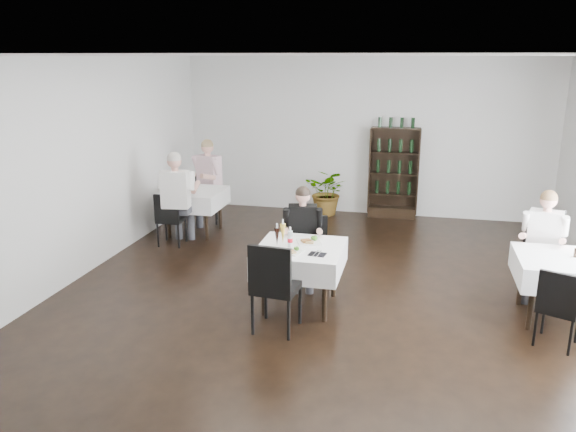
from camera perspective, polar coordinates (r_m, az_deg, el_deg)
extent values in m
plane|color=black|center=(7.04, 3.64, -9.25)|extent=(9.00, 9.00, 0.00)
plane|color=white|center=(6.37, 4.13, 15.97)|extent=(9.00, 9.00, 0.00)
plane|color=silver|center=(10.94, 7.74, 7.95)|extent=(7.00, 0.00, 7.00)
plane|color=silver|center=(2.54, -14.03, -20.54)|extent=(7.00, 0.00, 7.00)
plane|color=silver|center=(7.88, -22.17, 3.84)|extent=(0.00, 9.00, 9.00)
cube|color=black|center=(11.01, 10.49, 0.43)|extent=(0.90, 0.28, 0.20)
cylinder|color=black|center=(6.70, -2.49, -7.26)|extent=(0.06, 0.06, 0.71)
cylinder|color=black|center=(7.35, -0.97, -5.08)|extent=(0.06, 0.06, 0.71)
cylinder|color=black|center=(6.56, 3.73, -7.82)|extent=(0.06, 0.06, 0.71)
cylinder|color=black|center=(7.22, 4.69, -5.53)|extent=(0.06, 0.06, 0.71)
cube|color=black|center=(6.81, 1.26, -3.45)|extent=(0.85, 0.85, 0.04)
cube|color=white|center=(6.85, 1.25, -4.32)|extent=(1.03, 1.03, 0.30)
cylinder|color=black|center=(9.74, -12.04, -0.14)|extent=(0.06, 0.06, 0.71)
cylinder|color=black|center=(10.33, -10.47, 0.88)|extent=(0.06, 0.06, 0.71)
cylinder|color=black|center=(9.47, -8.31, -0.40)|extent=(0.06, 0.06, 0.71)
cylinder|color=black|center=(10.08, -6.92, 0.66)|extent=(0.06, 0.06, 0.71)
cube|color=black|center=(9.81, -9.53, 2.38)|extent=(0.80, 0.80, 0.04)
cube|color=white|center=(9.83, -9.50, 1.75)|extent=(0.98, 0.98, 0.30)
cylinder|color=black|center=(6.92, 23.49, -7.87)|extent=(0.06, 0.06, 0.71)
cylinder|color=black|center=(7.54, 22.62, -5.83)|extent=(0.06, 0.06, 0.71)
cube|color=black|center=(7.17, 26.03, -4.13)|extent=(0.80, 0.80, 0.04)
cube|color=white|center=(7.21, 25.93, -4.95)|extent=(0.98, 0.98, 0.30)
imported|color=#2C591E|center=(10.92, 4.08, 2.47)|extent=(0.95, 0.87, 0.91)
cylinder|color=black|center=(7.48, 1.38, -5.95)|extent=(0.03, 0.03, 0.41)
cylinder|color=black|center=(7.81, 1.14, -4.97)|extent=(0.03, 0.03, 0.41)
cylinder|color=black|center=(7.52, 4.11, -5.86)|extent=(0.03, 0.03, 0.41)
cylinder|color=black|center=(7.85, 3.75, -4.90)|extent=(0.03, 0.03, 0.41)
cube|color=black|center=(7.58, 2.62, -3.77)|extent=(0.51, 0.51, 0.06)
cube|color=black|center=(7.68, 2.48, -1.60)|extent=(0.41, 0.16, 0.45)
cylinder|color=black|center=(6.54, 1.22, -8.96)|extent=(0.04, 0.04, 0.48)
cylinder|color=black|center=(6.18, 0.05, -10.51)|extent=(0.04, 0.04, 0.48)
cylinder|color=black|center=(6.66, -2.26, -8.47)|extent=(0.04, 0.04, 0.48)
cylinder|color=black|center=(6.31, -3.63, -9.95)|extent=(0.04, 0.04, 0.48)
cube|color=black|center=(6.30, -1.17, -7.22)|extent=(0.53, 0.53, 0.07)
cube|color=black|center=(6.00, -1.89, -5.51)|extent=(0.48, 0.10, 0.52)
cylinder|color=black|center=(10.39, -9.27, 0.15)|extent=(0.03, 0.03, 0.41)
cylinder|color=black|center=(10.73, -9.14, 0.66)|extent=(0.03, 0.03, 0.41)
cylinder|color=black|center=(10.37, -7.32, 0.20)|extent=(0.03, 0.03, 0.41)
cylinder|color=black|center=(10.71, -7.26, 0.71)|extent=(0.03, 0.03, 0.41)
cube|color=black|center=(10.49, -8.30, 1.64)|extent=(0.51, 0.51, 0.06)
cube|color=black|center=(10.61, -8.30, 3.13)|extent=(0.40, 0.17, 0.44)
cylinder|color=black|center=(9.51, -10.33, -1.40)|extent=(0.03, 0.03, 0.40)
cylinder|color=black|center=(9.20, -11.05, -2.04)|extent=(0.03, 0.03, 0.40)
cylinder|color=black|center=(9.63, -12.29, -1.29)|extent=(0.03, 0.03, 0.40)
cylinder|color=black|center=(9.32, -13.07, -1.91)|extent=(0.03, 0.03, 0.40)
cube|color=black|center=(9.35, -11.76, -0.32)|extent=(0.43, 0.43, 0.06)
cube|color=black|center=(9.12, -12.26, 0.79)|extent=(0.40, 0.07, 0.44)
cylinder|color=black|center=(7.58, 24.30, -6.74)|extent=(0.04, 0.04, 0.51)
cylinder|color=black|center=(7.93, 22.73, -5.57)|extent=(0.04, 0.04, 0.51)
cylinder|color=black|center=(7.81, 27.11, -6.45)|extent=(0.04, 0.04, 0.51)
cylinder|color=black|center=(8.15, 25.46, -5.33)|extent=(0.04, 0.04, 0.51)
cube|color=black|center=(7.77, 25.15, -4.04)|extent=(0.64, 0.64, 0.08)
cube|color=black|center=(7.87, 24.55, -1.45)|extent=(0.50, 0.22, 0.55)
cylinder|color=black|center=(6.58, 26.76, -11.02)|extent=(0.03, 0.03, 0.40)
cylinder|color=black|center=(6.94, 24.51, -9.32)|extent=(0.03, 0.03, 0.40)
cylinder|color=black|center=(6.63, 23.80, -10.42)|extent=(0.03, 0.03, 0.40)
cube|color=black|center=(6.67, 25.84, -8.40)|extent=(0.53, 0.53, 0.06)
cube|color=black|center=(6.42, 25.74, -7.07)|extent=(0.38, 0.20, 0.43)
cube|color=#3C3C43|center=(7.39, 0.75, -3.53)|extent=(0.21, 0.41, 0.13)
cylinder|color=#3C3C43|center=(7.34, 0.72, -6.16)|extent=(0.10, 0.10, 0.46)
cube|color=#3C3C43|center=(7.39, 2.21, -3.54)|extent=(0.21, 0.41, 0.13)
cylinder|color=#3C3C43|center=(7.34, 2.20, -6.17)|extent=(0.10, 0.10, 0.46)
cube|color=black|center=(7.47, 1.50, -0.83)|extent=(0.41, 0.28, 0.52)
cylinder|color=tan|center=(7.23, -0.22, -1.54)|extent=(0.13, 0.30, 0.15)
cylinder|color=tan|center=(7.23, 3.21, -1.56)|extent=(0.13, 0.30, 0.15)
sphere|color=tan|center=(7.34, 1.52, 2.09)|extent=(0.20, 0.20, 0.20)
sphere|color=black|center=(7.34, 1.52, 2.30)|extent=(0.20, 0.20, 0.20)
cube|color=#3C3C43|center=(10.42, -9.15, 2.47)|extent=(0.32, 0.47, 0.15)
cylinder|color=#3C3C43|center=(10.38, -9.82, 0.45)|extent=(0.12, 0.12, 0.53)
cube|color=#3C3C43|center=(10.28, -8.30, 2.31)|extent=(0.32, 0.47, 0.15)
cylinder|color=#3C3C43|center=(10.23, -8.98, 0.26)|extent=(0.12, 0.12, 0.53)
cube|color=beige|center=(10.42, -8.02, 4.51)|extent=(0.49, 0.39, 0.59)
cylinder|color=tan|center=(10.39, -10.11, 4.27)|extent=(0.21, 0.34, 0.17)
cylinder|color=tan|center=(10.05, -8.14, 3.96)|extent=(0.21, 0.34, 0.17)
sphere|color=tan|center=(10.32, -8.20, 6.94)|extent=(0.23, 0.23, 0.23)
sphere|color=olive|center=(10.32, -8.21, 7.12)|extent=(0.23, 0.23, 0.23)
cube|color=#3C3C43|center=(9.32, -10.25, 0.81)|extent=(0.21, 0.47, 0.15)
cylinder|color=#3C3C43|center=(9.59, -9.83, -0.84)|extent=(0.12, 0.12, 0.53)
cube|color=#3C3C43|center=(9.38, -11.51, 0.85)|extent=(0.21, 0.47, 0.15)
cylinder|color=#3C3C43|center=(9.65, -11.07, -0.80)|extent=(0.12, 0.12, 0.53)
cube|color=white|center=(9.07, -11.37, 2.66)|extent=(0.46, 0.29, 0.59)
cylinder|color=tan|center=(9.28, -9.37, 2.92)|extent=(0.13, 0.34, 0.17)
cylinder|color=tan|center=(9.42, -12.28, 2.96)|extent=(0.13, 0.34, 0.17)
sphere|color=tan|center=(9.00, -11.48, 5.50)|extent=(0.23, 0.23, 0.23)
sphere|color=beige|center=(8.99, -11.49, 5.70)|extent=(0.23, 0.23, 0.23)
cube|color=#3C3C43|center=(7.70, 23.51, -3.97)|extent=(0.24, 0.43, 0.14)
cylinder|color=#3C3C43|center=(7.64, 23.12, -6.53)|extent=(0.11, 0.11, 0.48)
cube|color=#3C3C43|center=(7.69, 24.95, -4.16)|extent=(0.24, 0.43, 0.14)
cylinder|color=#3C3C43|center=(7.63, 24.57, -6.73)|extent=(0.11, 0.11, 0.48)
cube|color=white|center=(7.78, 24.62, -1.42)|extent=(0.43, 0.31, 0.53)
cylinder|color=tan|center=(7.55, 22.75, -1.86)|extent=(0.16, 0.31, 0.15)
cylinder|color=tan|center=(7.53, 26.12, -2.32)|extent=(0.16, 0.31, 0.15)
sphere|color=tan|center=(7.66, 24.95, 1.45)|extent=(0.20, 0.20, 0.20)
sphere|color=brown|center=(7.65, 24.98, 1.66)|extent=(0.20, 0.20, 0.20)
cube|color=white|center=(6.94, 2.14, -2.67)|extent=(0.36, 0.36, 0.02)
cube|color=brown|center=(6.91, 1.83, -2.53)|extent=(0.14, 0.13, 0.03)
sphere|color=#3B771F|center=(6.95, 2.75, -2.26)|extent=(0.07, 0.07, 0.07)
cube|color=olive|center=(6.86, 2.21, -2.70)|extent=(0.11, 0.08, 0.02)
cube|color=white|center=(6.60, 0.40, -3.67)|extent=(0.28, 0.28, 0.02)
cube|color=brown|center=(6.58, 0.14, -3.55)|extent=(0.09, 0.08, 0.02)
sphere|color=#3B771F|center=(6.61, 0.92, -3.33)|extent=(0.05, 0.05, 0.05)
cube|color=olive|center=(6.54, 0.45, -3.71)|extent=(0.10, 0.10, 0.02)
cone|color=black|center=(6.79, -1.13, -2.14)|extent=(0.07, 0.07, 0.23)
cylinder|color=silver|center=(6.75, -1.13, -0.98)|extent=(0.02, 0.02, 0.06)
cone|color=gold|center=(6.87, -0.52, -1.83)|extent=(0.07, 0.07, 0.25)
cylinder|color=silver|center=(6.82, -0.53, -0.57)|extent=(0.02, 0.02, 0.06)
cylinder|color=silver|center=(6.76, 0.21, -2.35)|extent=(0.06, 0.06, 0.20)
cylinder|color=#B20A18|center=(6.76, 0.21, -2.48)|extent=(0.06, 0.06, 0.05)
cylinder|color=silver|center=(6.72, 0.21, -1.33)|extent=(0.02, 0.02, 0.05)
cube|color=black|center=(6.54, 2.99, -3.91)|extent=(0.21, 0.17, 0.01)
cylinder|color=silver|center=(6.54, 2.81, -3.80)|extent=(0.04, 0.22, 0.01)
cylinder|color=silver|center=(6.53, 3.18, -3.83)|extent=(0.03, 0.22, 0.01)
cylinder|color=black|center=(7.23, 27.20, -3.34)|extent=(0.05, 0.05, 0.11)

